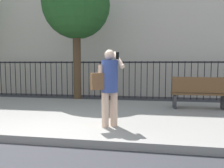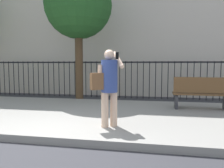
% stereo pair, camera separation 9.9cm
% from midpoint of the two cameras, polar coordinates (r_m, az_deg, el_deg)
% --- Properties ---
extents(ground_plane, '(60.00, 60.00, 0.00)m').
position_cam_midpoint_polar(ground_plane, '(4.46, -19.32, -14.49)').
color(ground_plane, '#333338').
extents(sidewalk, '(28.00, 4.40, 0.15)m').
position_cam_midpoint_polar(sidewalk, '(6.37, -9.67, -7.63)').
color(sidewalk, gray).
rests_on(sidewalk, ground).
extents(iron_fence, '(12.03, 0.04, 1.60)m').
position_cam_midpoint_polar(iron_fence, '(9.79, -2.59, 2.47)').
color(iron_fence, black).
rests_on(iron_fence, ground).
extents(pedestrian_on_phone, '(0.71, 0.61, 1.62)m').
position_cam_midpoint_polar(pedestrian_on_phone, '(4.64, -1.55, 0.35)').
color(pedestrian_on_phone, beige).
rests_on(pedestrian_on_phone, sidewalk).
extents(street_bench, '(1.60, 0.45, 0.95)m').
position_cam_midpoint_polar(street_bench, '(6.99, 21.13, -1.98)').
color(street_bench, brown).
rests_on(street_bench, sidewalk).
extents(street_tree_near, '(2.53, 2.53, 4.95)m').
position_cam_midpoint_polar(street_tree_near, '(8.92, -9.46, 19.20)').
color(street_tree_near, '#4C3823').
rests_on(street_tree_near, ground).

